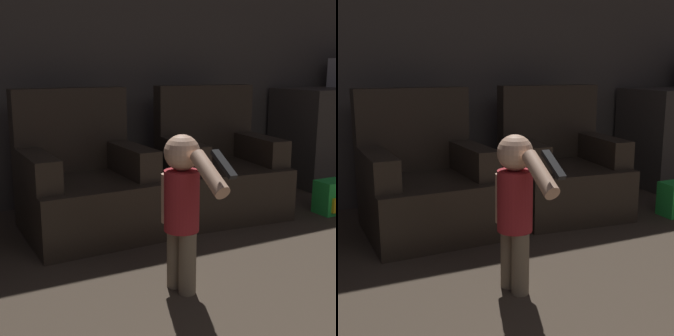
% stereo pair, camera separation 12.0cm
% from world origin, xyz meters
% --- Properties ---
extents(wall_back, '(8.40, 0.05, 2.60)m').
position_xyz_m(wall_back, '(0.00, 4.50, 1.30)').
color(wall_back, '#423D38').
rests_on(wall_back, ground_plane).
extents(armchair_left, '(0.83, 0.82, 0.97)m').
position_xyz_m(armchair_left, '(-0.38, 3.76, 0.32)').
color(armchair_left, black).
rests_on(armchair_left, ground_plane).
extents(armchair_right, '(0.88, 0.87, 0.97)m').
position_xyz_m(armchair_right, '(0.70, 3.76, 0.32)').
color(armchair_right, black).
rests_on(armchair_right, ground_plane).
extents(person_toddler, '(0.18, 0.55, 0.80)m').
position_xyz_m(person_toddler, '(-0.21, 2.67, 0.47)').
color(person_toddler, brown).
rests_on(person_toddler, ground_plane).
extents(toy_backpack, '(0.23, 0.20, 0.26)m').
position_xyz_m(toy_backpack, '(1.44, 3.28, 0.13)').
color(toy_backpack, green).
rests_on(toy_backpack, ground_plane).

